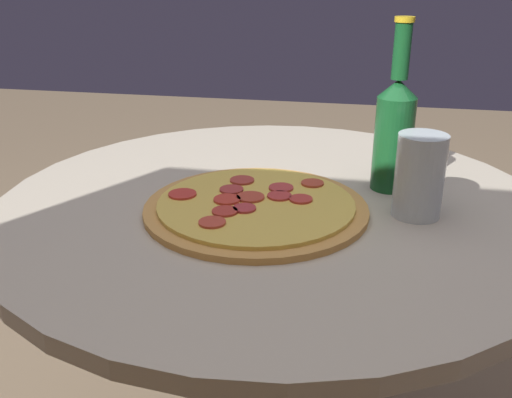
# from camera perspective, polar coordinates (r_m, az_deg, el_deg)

# --- Properties ---
(table) EXTENTS (0.88, 0.88, 0.76)m
(table) POSITION_cam_1_polar(r_m,az_deg,el_deg) (1.01, 1.59, -10.01)
(table) COLOR #B2A893
(table) RESTS_ON ground_plane
(pizza) EXTENTS (0.34, 0.34, 0.02)m
(pizza) POSITION_cam_1_polar(r_m,az_deg,el_deg) (0.86, -0.03, -0.73)
(pizza) COLOR #C68E47
(pizza) RESTS_ON table
(beer_bottle) EXTENTS (0.06, 0.06, 0.28)m
(beer_bottle) POSITION_cam_1_polar(r_m,az_deg,el_deg) (0.95, 13.67, 6.87)
(beer_bottle) COLOR #144C23
(beer_bottle) RESTS_ON table
(drinking_glass) EXTENTS (0.07, 0.07, 0.12)m
(drinking_glass) POSITION_cam_1_polar(r_m,az_deg,el_deg) (0.86, 16.02, 2.24)
(drinking_glass) COLOR silver
(drinking_glass) RESTS_ON table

